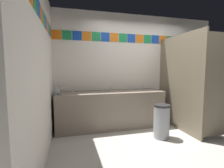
{
  "coord_description": "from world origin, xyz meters",
  "views": [
    {
      "loc": [
        -1.73,
        -2.45,
        1.36
      ],
      "look_at": [
        -0.87,
        0.81,
        1.03
      ],
      "focal_mm": 26.32,
      "sensor_mm": 36.0,
      "label": 1
    }
  ],
  "objects": [
    {
      "name": "wall_back",
      "position": [
        0.0,
        1.45,
        1.34
      ],
      "size": [
        4.14,
        0.09,
        2.66
      ],
      "color": "silver",
      "rests_on": "ground_plane"
    },
    {
      "name": "wall_side",
      "position": [
        -2.11,
        0.0,
        1.34
      ],
      "size": [
        0.09,
        2.82,
        2.66
      ],
      "color": "silver",
      "rests_on": "ground_plane"
    },
    {
      "name": "vanity_counter",
      "position": [
        -0.82,
        1.11,
        0.42
      ],
      "size": [
        2.41,
        0.61,
        0.82
      ],
      "color": "gray",
      "rests_on": "ground_plane"
    },
    {
      "name": "faucet_left",
      "position": [
        -1.62,
        1.2,
        0.88
      ],
      "size": [
        0.04,
        0.1,
        0.14
      ],
      "color": "silver",
      "rests_on": "vanity_counter"
    },
    {
      "name": "faucet_center",
      "position": [
        -0.82,
        1.2,
        0.88
      ],
      "size": [
        0.04,
        0.1,
        0.14
      ],
      "color": "silver",
      "rests_on": "vanity_counter"
    },
    {
      "name": "ground_plane",
      "position": [
        0.0,
        0.0,
        0.0
      ],
      "size": [
        9.11,
        9.11,
        0.0
      ],
      "primitive_type": "plane",
      "color": "#B2ADA3"
    },
    {
      "name": "faucet_right",
      "position": [
        -0.01,
        1.2,
        0.88
      ],
      "size": [
        0.04,
        0.1,
        0.14
      ],
      "color": "silver",
      "rests_on": "vanity_counter"
    },
    {
      "name": "toilet",
      "position": [
        1.12,
        1.03,
        0.3
      ],
      "size": [
        0.39,
        0.49,
        0.74
      ],
      "color": "white",
      "rests_on": "ground_plane"
    },
    {
      "name": "trash_bin",
      "position": [
        -0.01,
        0.3,
        0.33
      ],
      "size": [
        0.31,
        0.31,
        0.66
      ],
      "color": "#999EA3",
      "rests_on": "ground_plane"
    },
    {
      "name": "stall_divider",
      "position": [
        0.78,
        0.41,
        1.04
      ],
      "size": [
        0.92,
        1.48,
        2.08
      ],
      "color": "#726651",
      "rests_on": "ground_plane"
    },
    {
      "name": "soap_dispenser",
      "position": [
        -1.94,
        0.92,
        0.9
      ],
      "size": [
        0.09,
        0.09,
        0.16
      ],
      "color": "gray",
      "rests_on": "vanity_counter"
    }
  ]
}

